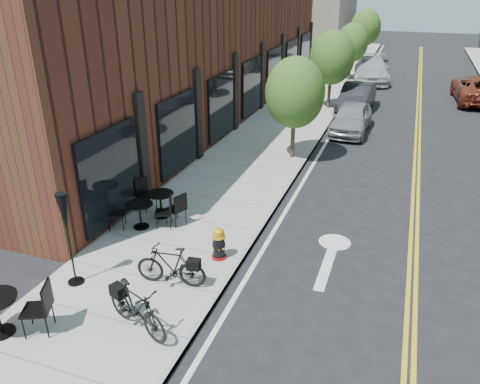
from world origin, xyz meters
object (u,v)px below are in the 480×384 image
at_px(parked_car_far, 479,89).
at_px(bicycle_left, 171,266).
at_px(fire_hydrant, 219,243).
at_px(patio_umbrella, 65,220).
at_px(parked_car_a, 351,118).
at_px(bistro_set_c, 140,212).
at_px(parked_car_b, 356,97).
at_px(parked_car_c, 371,70).
at_px(bistro_set_b, 161,201).
at_px(bicycle_right, 136,308).

bearing_deg(parked_car_far, bicycle_left, 65.90).
height_order(fire_hydrant, bicycle_left, bicycle_left).
relative_size(bicycle_left, parked_car_far, 0.30).
xyz_separation_m(patio_umbrella, parked_car_far, (10.30, 22.16, -0.98)).
bearing_deg(fire_hydrant, parked_car_a, 60.89).
bearing_deg(patio_umbrella, bistro_set_c, 88.76).
xyz_separation_m(bicycle_left, parked_car_far, (8.20, 21.48, 0.13)).
distance_m(parked_car_b, parked_car_c, 8.07).
xyz_separation_m(parked_car_a, parked_car_c, (-0.25, 12.06, 0.12)).
bearing_deg(parked_car_b, parked_car_c, 92.76).
height_order(fire_hydrant, parked_car_c, parked_car_c).
distance_m(bistro_set_c, parked_car_c, 23.66).
relative_size(bistro_set_b, parked_car_c, 0.33).
distance_m(parked_car_a, parked_car_c, 12.06).
distance_m(bicycle_right, parked_car_c, 27.06).
xyz_separation_m(bistro_set_c, parked_car_b, (4.00, 15.25, 0.11)).
bearing_deg(fire_hydrant, bicycle_right, -121.37).
bearing_deg(patio_umbrella, parked_car_b, 77.32).
xyz_separation_m(bicycle_left, parked_car_c, (1.96, 25.41, 0.18)).
bearing_deg(bicycle_left, fire_hydrant, 149.87).
xyz_separation_m(fire_hydrant, parked_car_b, (1.37, 15.97, 0.17)).
bearing_deg(parked_car_far, fire_hydrant, 66.06).
bearing_deg(parked_car_c, parked_car_far, -39.10).
height_order(bicycle_right, parked_car_b, parked_car_b).
xyz_separation_m(patio_umbrella, parked_car_a, (4.31, 14.04, -1.06)).
bearing_deg(parked_car_far, parked_car_c, -35.42).
bearing_deg(parked_car_c, bicycle_right, -100.88).
xyz_separation_m(bicycle_left, parked_car_a, (2.21, 13.35, 0.06)).
bearing_deg(parked_car_b, bistro_set_b, -101.86).
distance_m(bicycle_left, parked_car_c, 25.49).
distance_m(bicycle_left, parked_car_far, 23.00).
distance_m(parked_car_a, parked_car_far, 10.10).
bearing_deg(bicycle_right, parked_car_far, 2.44).
relative_size(bistro_set_b, patio_umbrella, 0.81).
bearing_deg(bicycle_right, fire_hydrant, 11.90).
bearing_deg(parked_car_c, bistro_set_b, -106.39).
relative_size(bicycle_right, bistro_set_c, 0.99).
bearing_deg(bicycle_left, bistro_set_b, -154.65).
bearing_deg(bicycle_right, parked_car_a, 13.70).
height_order(bicycle_right, bistro_set_b, bicycle_right).
bearing_deg(parked_car_a, parked_car_c, 92.65).
bearing_deg(bistro_set_b, bicycle_left, -35.51).
height_order(patio_umbrella, parked_car_far, patio_umbrella).
height_order(bistro_set_b, parked_car_far, parked_car_far).
bearing_deg(fire_hydrant, bistro_set_b, 126.82).
bearing_deg(patio_umbrella, parked_car_far, 65.08).
relative_size(bistro_set_c, parked_car_far, 0.33).
relative_size(bicycle_right, parked_car_far, 0.32).
xyz_separation_m(bicycle_right, bistro_set_c, (-2.11, 3.67, -0.05)).
relative_size(parked_car_a, parked_car_far, 0.73).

